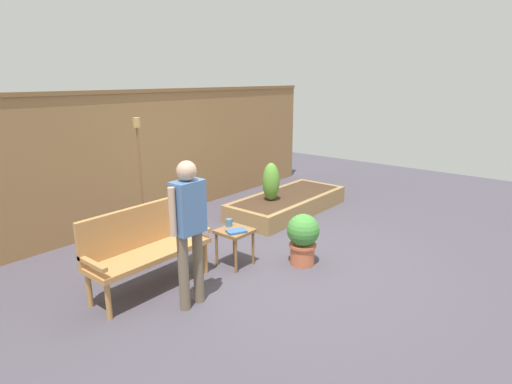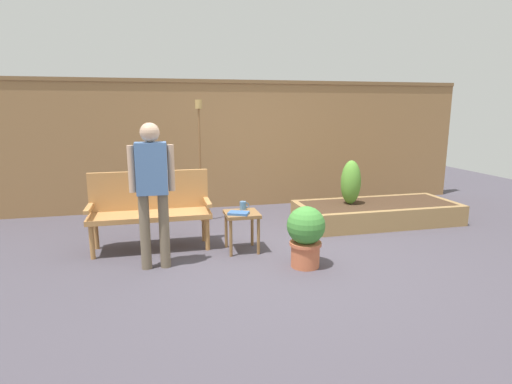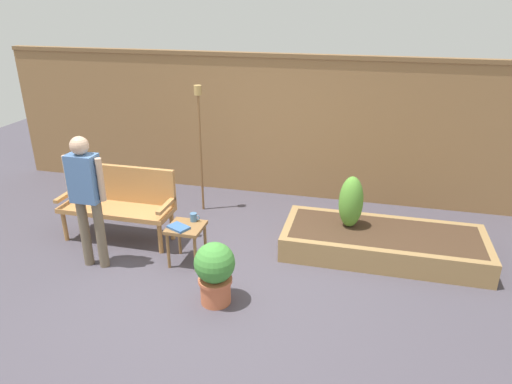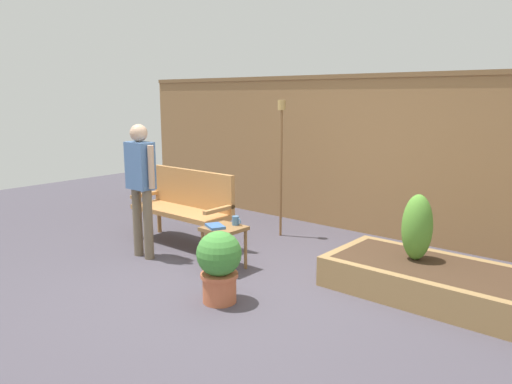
{
  "view_description": "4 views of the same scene",
  "coord_description": "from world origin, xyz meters",
  "px_view_note": "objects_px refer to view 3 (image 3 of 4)",
  "views": [
    {
      "loc": [
        -3.98,
        -3.05,
        2.33
      ],
      "look_at": [
        0.46,
        0.6,
        0.74
      ],
      "focal_mm": 28.98,
      "sensor_mm": 36.0,
      "label": 1
    },
    {
      "loc": [
        -1.33,
        -4.42,
        1.71
      ],
      "look_at": [
        -0.04,
        0.91,
        0.59
      ],
      "focal_mm": 29.03,
      "sensor_mm": 36.0,
      "label": 2
    },
    {
      "loc": [
        1.57,
        -4.16,
        2.92
      ],
      "look_at": [
        0.27,
        1.05,
        0.65
      ],
      "focal_mm": 32.68,
      "sensor_mm": 36.0,
      "label": 3
    },
    {
      "loc": [
        3.21,
        -3.42,
        1.88
      ],
      "look_at": [
        -0.03,
        0.41,
        0.89
      ],
      "focal_mm": 34.41,
      "sensor_mm": 36.0,
      "label": 4
    }
  ],
  "objects_px": {
    "side_table": "(186,232)",
    "potted_boxwood": "(215,270)",
    "cup_on_table": "(194,217)",
    "garden_bench": "(119,198)",
    "tiki_torch": "(200,128)",
    "person_by_bench": "(86,191)",
    "book_on_table": "(179,227)",
    "shrub_near_bench": "(351,202)"
  },
  "relations": [
    {
      "from": "book_on_table",
      "to": "cup_on_table",
      "type": "bearing_deg",
      "value": 90.47
    },
    {
      "from": "potted_boxwood",
      "to": "tiki_torch",
      "type": "xyz_separation_m",
      "value": [
        -0.9,
        2.1,
        0.86
      ]
    },
    {
      "from": "garden_bench",
      "to": "person_by_bench",
      "type": "xyz_separation_m",
      "value": [
        0.05,
        -0.72,
        0.39
      ]
    },
    {
      "from": "potted_boxwood",
      "to": "tiki_torch",
      "type": "height_order",
      "value": "tiki_torch"
    },
    {
      "from": "cup_on_table",
      "to": "person_by_bench",
      "type": "xyz_separation_m",
      "value": [
        -1.06,
        -0.45,
        0.4
      ]
    },
    {
      "from": "book_on_table",
      "to": "side_table",
      "type": "bearing_deg",
      "value": 80.69
    },
    {
      "from": "side_table",
      "to": "potted_boxwood",
      "type": "bearing_deg",
      "value": -49.07
    },
    {
      "from": "garden_bench",
      "to": "shrub_near_bench",
      "type": "xyz_separation_m",
      "value": [
        2.87,
        0.41,
        0.08
      ]
    },
    {
      "from": "person_by_bench",
      "to": "potted_boxwood",
      "type": "bearing_deg",
      "value": -12.29
    },
    {
      "from": "potted_boxwood",
      "to": "shrub_near_bench",
      "type": "xyz_separation_m",
      "value": [
        1.24,
        1.47,
        0.25
      ]
    },
    {
      "from": "side_table",
      "to": "person_by_bench",
      "type": "distance_m",
      "value": 1.19
    },
    {
      "from": "garden_bench",
      "to": "tiki_torch",
      "type": "xyz_separation_m",
      "value": [
        0.73,
        1.04,
        0.69
      ]
    },
    {
      "from": "tiki_torch",
      "to": "cup_on_table",
      "type": "bearing_deg",
      "value": -73.86
    },
    {
      "from": "cup_on_table",
      "to": "potted_boxwood",
      "type": "distance_m",
      "value": 0.97
    },
    {
      "from": "side_table",
      "to": "person_by_bench",
      "type": "xyz_separation_m",
      "value": [
        -1.02,
        -0.31,
        0.54
      ]
    },
    {
      "from": "book_on_table",
      "to": "shrub_near_bench",
      "type": "relative_size",
      "value": 0.36
    },
    {
      "from": "side_table",
      "to": "cup_on_table",
      "type": "relative_size",
      "value": 4.08
    },
    {
      "from": "tiki_torch",
      "to": "person_by_bench",
      "type": "distance_m",
      "value": 1.91
    },
    {
      "from": "tiki_torch",
      "to": "person_by_bench",
      "type": "bearing_deg",
      "value": -111.25
    },
    {
      "from": "cup_on_table",
      "to": "book_on_table",
      "type": "bearing_deg",
      "value": -114.87
    },
    {
      "from": "garden_bench",
      "to": "tiki_torch",
      "type": "relative_size",
      "value": 0.79
    },
    {
      "from": "book_on_table",
      "to": "shrub_near_bench",
      "type": "distance_m",
      "value": 2.07
    },
    {
      "from": "garden_bench",
      "to": "potted_boxwood",
      "type": "distance_m",
      "value": 1.95
    },
    {
      "from": "shrub_near_bench",
      "to": "potted_boxwood",
      "type": "bearing_deg",
      "value": -130.2
    },
    {
      "from": "cup_on_table",
      "to": "garden_bench",
      "type": "bearing_deg",
      "value": 166.57
    },
    {
      "from": "side_table",
      "to": "tiki_torch",
      "type": "bearing_deg",
      "value": 102.91
    },
    {
      "from": "garden_bench",
      "to": "cup_on_table",
      "type": "relative_size",
      "value": 12.23
    },
    {
      "from": "cup_on_table",
      "to": "person_by_bench",
      "type": "distance_m",
      "value": 1.22
    },
    {
      "from": "garden_bench",
      "to": "book_on_table",
      "type": "distance_m",
      "value": 1.12
    },
    {
      "from": "garden_bench",
      "to": "side_table",
      "type": "height_order",
      "value": "garden_bench"
    },
    {
      "from": "side_table",
      "to": "person_by_bench",
      "type": "relative_size",
      "value": 0.31
    },
    {
      "from": "tiki_torch",
      "to": "person_by_bench",
      "type": "height_order",
      "value": "tiki_torch"
    },
    {
      "from": "potted_boxwood",
      "to": "person_by_bench",
      "type": "bearing_deg",
      "value": 167.71
    },
    {
      "from": "cup_on_table",
      "to": "person_by_bench",
      "type": "bearing_deg",
      "value": -156.98
    },
    {
      "from": "person_by_bench",
      "to": "garden_bench",
      "type": "bearing_deg",
      "value": 93.76
    },
    {
      "from": "side_table",
      "to": "potted_boxwood",
      "type": "xyz_separation_m",
      "value": [
        0.57,
        -0.66,
        -0.02
      ]
    },
    {
      "from": "garden_bench",
      "to": "tiki_torch",
      "type": "bearing_deg",
      "value": 54.97
    },
    {
      "from": "garden_bench",
      "to": "cup_on_table",
      "type": "bearing_deg",
      "value": -13.43
    },
    {
      "from": "potted_boxwood",
      "to": "tiki_torch",
      "type": "distance_m",
      "value": 2.44
    },
    {
      "from": "cup_on_table",
      "to": "potted_boxwood",
      "type": "xyz_separation_m",
      "value": [
        0.52,
        -0.8,
        -0.15
      ]
    },
    {
      "from": "shrub_near_bench",
      "to": "tiki_torch",
      "type": "height_order",
      "value": "tiki_torch"
    },
    {
      "from": "book_on_table",
      "to": "tiki_torch",
      "type": "bearing_deg",
      "value": 125.63
    }
  ]
}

